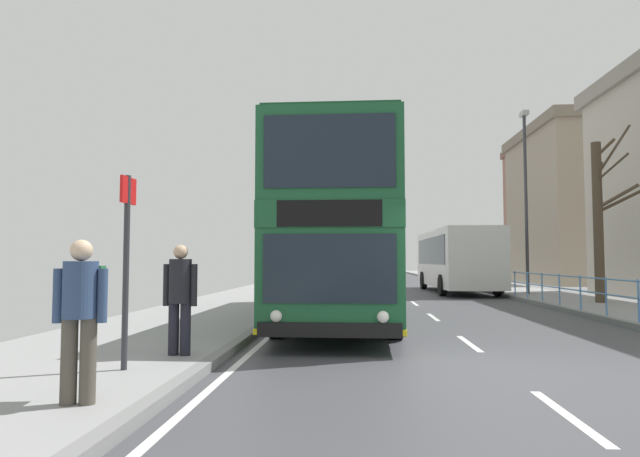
# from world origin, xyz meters

# --- Properties ---
(ground) EXTENTS (15.80, 140.00, 0.20)m
(ground) POSITION_xyz_m (-0.72, -0.00, 0.04)
(ground) COLOR #444449
(double_decker_bus_main) EXTENTS (2.76, 10.93, 4.29)m
(double_decker_bus_main) POSITION_xyz_m (-2.54, 6.27, 2.25)
(double_decker_bus_main) COLOR #19512D
(double_decker_bus_main) RESTS_ON ground
(background_bus_far_lane) EXTENTS (2.83, 9.81, 3.04)m
(background_bus_far_lane) POSITION_xyz_m (2.87, 19.60, 1.67)
(background_bus_far_lane) COLOR white
(background_bus_far_lane) RESTS_ON ground
(pedestrian_railing_far_kerb) EXTENTS (0.05, 26.31, 1.00)m
(pedestrian_railing_far_kerb) POSITION_xyz_m (4.45, 10.11, 0.81)
(pedestrian_railing_far_kerb) COLOR #598CC6
(pedestrian_railing_far_kerb) RESTS_ON ground
(pedestrian_with_backpack) EXTENTS (0.55, 0.56, 1.65)m
(pedestrian_with_backpack) POSITION_xyz_m (-4.95, -2.60, 1.11)
(pedestrian_with_backpack) COLOR #4C473D
(pedestrian_with_backpack) RESTS_ON ground
(pedestrian_companion) EXTENTS (0.54, 0.36, 1.68)m
(pedestrian_companion) POSITION_xyz_m (-4.84, 0.18, 1.08)
(pedestrian_companion) COLOR black
(pedestrian_companion) RESTS_ON ground
(bus_stop_sign_near) EXTENTS (0.08, 0.44, 2.59)m
(bus_stop_sign_near) POSITION_xyz_m (-5.21, -0.93, 1.74)
(bus_stop_sign_near) COLOR #2D2D33
(bus_stop_sign_near) RESTS_ON ground
(street_lamp_far_side) EXTENTS (0.28, 0.60, 8.02)m
(street_lamp_far_side) POSITION_xyz_m (5.30, 16.09, 4.77)
(street_lamp_far_side) COLOR #38383D
(street_lamp_far_side) RESTS_ON ground
(bare_tree_far_00) EXTENTS (2.03, 3.04, 6.21)m
(bare_tree_far_00) POSITION_xyz_m (6.30, 11.22, 3.17)
(bare_tree_far_00) COLOR #4C3D2D
(bare_tree_far_00) RESTS_ON ground
(background_building_00) EXTENTS (8.33, 18.68, 13.44)m
(background_building_00) POSITION_xyz_m (18.04, 43.22, 6.75)
(background_building_00) COLOR #936656
(background_building_00) RESTS_ON ground
(background_building_02) EXTENTS (11.13, 11.71, 11.03)m
(background_building_02) POSITION_xyz_m (15.42, 31.00, 5.54)
(background_building_02) COLOR gray
(background_building_02) RESTS_ON ground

